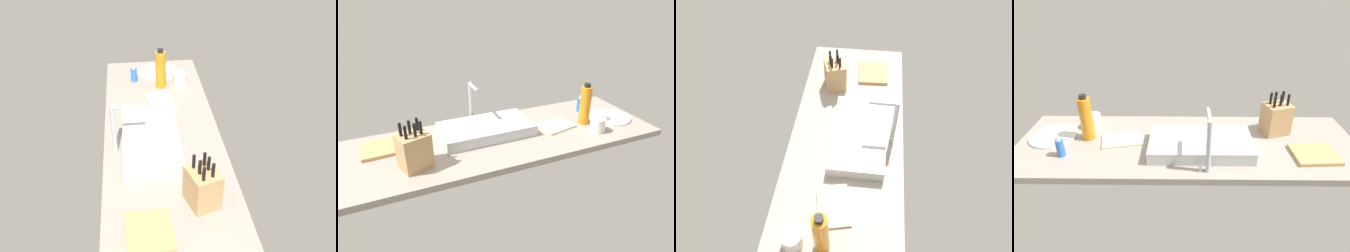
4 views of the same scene
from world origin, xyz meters
TOP-DOWN VIEW (x-y plane):
  - countertop_slab at (0.00, 0.00)cm, footprint 182.61×61.67cm
  - sink_basin at (-6.94, 6.59)cm, footprint 52.46×28.65cm
  - faucet at (-9.44, 22.96)cm, footprint 5.50×15.09cm
  - knife_block at (-49.71, -11.95)cm, footprint 16.76×15.37cm
  - cutting_board at (-63.93, 11.55)cm, footprint 22.31×19.69cm
  - soap_bottle at (62.98, 12.78)cm, footprint 4.08×4.08cm
  - water_bottle at (53.90, -4.09)cm, footprint 6.68×6.68cm
  - dinner_plate at (74.25, -4.89)cm, footprint 25.51×25.51cm
  - dish_towel at (35.22, -1.78)cm, footprint 24.21×18.99cm
  - coffee_mug at (54.53, -16.60)cm, footprint 8.82×8.82cm

SIDE VIEW (x-z plane):
  - countertop_slab at x=0.00cm, z-range 0.00..3.50cm
  - dinner_plate at x=74.25cm, z-range 3.50..4.70cm
  - dish_towel at x=35.22cm, z-range 3.50..4.70cm
  - cutting_board at x=-63.93cm, z-range 3.50..5.30cm
  - sink_basin at x=-6.94cm, z-range 3.50..9.91cm
  - coffee_mug at x=54.53cm, z-range 3.50..11.86cm
  - soap_bottle at x=62.98cm, z-range 2.61..14.54cm
  - knife_block at x=-49.71cm, z-range 0.60..24.35cm
  - water_bottle at x=53.90cm, z-range 2.75..28.65cm
  - faucet at x=-9.44cm, z-range 6.08..32.42cm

